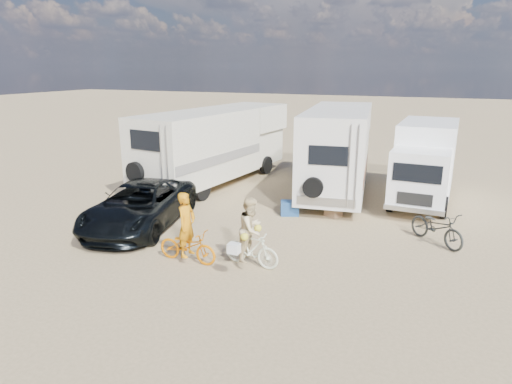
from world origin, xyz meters
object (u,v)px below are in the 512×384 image
at_px(rv_left, 216,147).
at_px(crate, 333,211).
at_px(box_truck, 424,164).
at_px(dark_suv, 140,205).
at_px(bike_parked, 437,227).
at_px(bike_woman, 251,249).
at_px(rider_man, 187,231).
at_px(rider_woman, 251,236).
at_px(rv_main, 337,152).
at_px(cooler, 290,208).
at_px(bike_man, 188,246).

bearing_deg(rv_left, crate, -15.93).
distance_m(box_truck, crate, 4.15).
height_order(rv_left, dark_suv, rv_left).
distance_m(rv_left, dark_suv, 6.03).
bearing_deg(bike_parked, bike_woman, 170.02).
height_order(dark_suv, bike_parked, dark_suv).
bearing_deg(rider_man, rv_left, 23.62).
bearing_deg(rider_woman, bike_woman, 96.03).
bearing_deg(bike_parked, rider_woman, 170.02).
bearing_deg(rider_man, rv_main, -13.89).
xyz_separation_m(rv_main, cooler, (-0.87, -3.23, -1.46)).
height_order(box_truck, rider_man, box_truck).
distance_m(box_truck, bike_man, 9.72).
height_order(box_truck, crate, box_truck).
height_order(bike_parked, crate, bike_parked).
relative_size(rider_man, crate, 3.68).
bearing_deg(rv_main, bike_parked, -53.56).
distance_m(dark_suv, rider_woman, 4.68).
height_order(bike_man, crate, bike_man).
height_order(rv_main, bike_woman, rv_main).
distance_m(rv_left, crate, 6.58).
bearing_deg(rv_left, bike_woman, -48.76).
bearing_deg(bike_parked, bike_man, 164.39).
relative_size(rv_main, box_truck, 1.27).
distance_m(rv_main, rv_left, 5.33).
distance_m(bike_man, rider_man, 0.42).
distance_m(rv_main, bike_woman, 7.63).
bearing_deg(rider_man, bike_man, 0.00).
xyz_separation_m(rider_man, cooler, (1.27, 4.69, -0.61)).
relative_size(rv_main, rider_woman, 4.11).
height_order(rider_man, rider_woman, rider_man).
distance_m(bike_man, rider_woman, 1.75).
bearing_deg(rider_woman, bike_man, 110.01).
height_order(rv_left, cooler, rv_left).
height_order(rv_left, rider_woman, rv_left).
distance_m(rv_main, bike_man, 8.30).
height_order(rv_main, cooler, rv_main).
height_order(rv_left, box_truck, rv_left).
relative_size(cooler, crate, 1.32).
relative_size(rv_main, rv_left, 0.81).
distance_m(dark_suv, rider_man, 3.34).
relative_size(rv_main, cooler, 11.10).
bearing_deg(rider_woman, crate, -6.54).
bearing_deg(dark_suv, rider_woman, -28.40).
distance_m(bike_man, crate, 5.81).
xyz_separation_m(rv_main, box_truck, (3.25, 0.10, -0.22)).
distance_m(rv_left, cooler, 5.55).
bearing_deg(cooler, bike_parked, -30.41).
bearing_deg(rv_main, cooler, -112.47).
relative_size(rider_man, cooler, 2.79).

